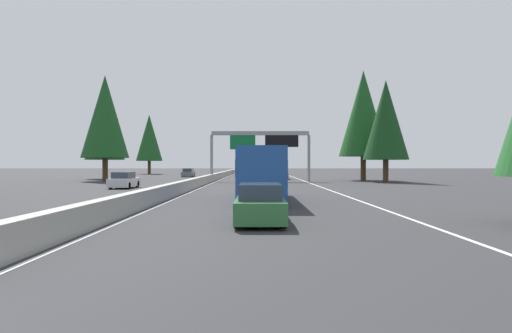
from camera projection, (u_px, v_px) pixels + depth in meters
ground_plane at (220, 179)px, 64.86m from camera, size 320.00×320.00×0.00m
median_barrier at (227, 173)px, 84.86m from camera, size 180.00×0.56×0.90m
shoulder_stripe_right at (292, 177)px, 74.85m from camera, size 160.00×0.16×0.01m
shoulder_stripe_median at (226, 177)px, 74.86m from camera, size 160.00×0.16×0.01m
sign_gantry_overhead at (262, 141)px, 55.45m from camera, size 0.50×12.68×6.35m
sedan_far_right at (260, 205)px, 16.38m from camera, size 4.40×1.80×1.47m
bus_mid_center at (260, 172)px, 26.60m from camera, size 11.50×2.55×3.10m
pickup_mid_left at (280, 173)px, 64.39m from camera, size 5.60×2.00×1.86m
sedan_far_left at (241, 171)px, 98.90m from camera, size 4.40×1.80×1.47m
sedan_distant_b at (256, 175)px, 62.05m from camera, size 4.40×1.80×1.47m
minivan_near_right at (256, 171)px, 80.26m from camera, size 5.00×1.95×1.69m
box_truck_far_center at (258, 167)px, 102.34m from camera, size 8.50×2.40×2.95m
sedan_distant_a at (257, 171)px, 94.46m from camera, size 4.40×1.80×1.47m
oncoming_near at (188, 173)px, 75.28m from camera, size 4.40×1.80×1.47m
oncoming_far at (124, 181)px, 39.93m from camera, size 4.40×1.80×1.47m
conifer_right_near at (386, 120)px, 53.06m from camera, size 5.45×5.45×12.39m
conifer_right_mid at (363, 113)px, 58.68m from camera, size 6.49×6.49×14.75m
conifer_left_near at (105, 117)px, 56.33m from camera, size 6.00×6.00×13.64m
conifer_left_mid at (105, 126)px, 65.02m from camera, size 5.69×5.69×12.93m
conifer_left_far at (149, 138)px, 97.27m from camera, size 5.80×5.80×13.19m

